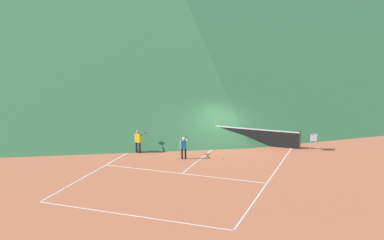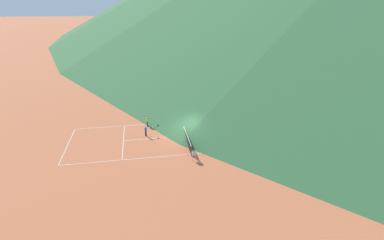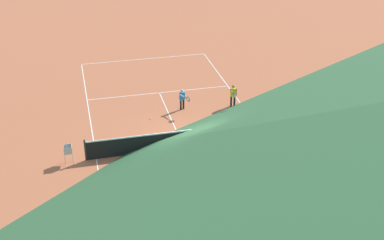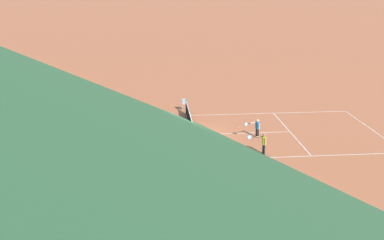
{
  "view_description": "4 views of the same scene",
  "coord_description": "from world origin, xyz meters",
  "px_view_note": "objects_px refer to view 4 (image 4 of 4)",
  "views": [
    {
      "loc": [
        8.8,
        -29.08,
        7.83
      ],
      "look_at": [
        -1.86,
        0.05,
        1.18
      ],
      "focal_mm": 50.0,
      "sensor_mm": 36.0,
      "label": 1
    },
    {
      "loc": [
        28.87,
        -4.38,
        13.45
      ],
      "look_at": [
        -1.1,
        1.04,
        1.37
      ],
      "focal_mm": 28.0,
      "sensor_mm": 36.0,
      "label": 2
    },
    {
      "loc": [
        4.73,
        21.13,
        12.85
      ],
      "look_at": [
        -0.5,
        -0.49,
        1.19
      ],
      "focal_mm": 50.0,
      "sensor_mm": 36.0,
      "label": 3
    },
    {
      "loc": [
        -26.74,
        2.4,
        9.75
      ],
      "look_at": [
        -0.43,
        0.02,
        1.13
      ],
      "focal_mm": 42.0,
      "sensor_mm": 36.0,
      "label": 4
    }
  ],
  "objects_px": {
    "player_near_baseline": "(257,127)",
    "tennis_ball_mid_court": "(192,114)",
    "tennis_ball_service_box": "(202,133)",
    "tennis_ball_near_corner": "(67,143)",
    "tennis_ball_by_net_right": "(239,127)",
    "tennis_net": "(192,127)",
    "player_far_baseline": "(263,142)",
    "ball_hopper": "(184,102)",
    "courtside_bench": "(195,170)"
  },
  "relations": [
    {
      "from": "tennis_ball_near_corner",
      "to": "tennis_ball_mid_court",
      "type": "bearing_deg",
      "value": -58.1
    },
    {
      "from": "tennis_ball_mid_court",
      "to": "courtside_bench",
      "type": "distance_m",
      "value": 10.59
    },
    {
      "from": "player_far_baseline",
      "to": "tennis_ball_near_corner",
      "type": "height_order",
      "value": "player_far_baseline"
    },
    {
      "from": "tennis_ball_mid_court",
      "to": "ball_hopper",
      "type": "bearing_deg",
      "value": 23.07
    },
    {
      "from": "tennis_ball_by_net_right",
      "to": "tennis_ball_near_corner",
      "type": "xyz_separation_m",
      "value": [
        -1.83,
        10.88,
        0.0
      ]
    },
    {
      "from": "tennis_ball_near_corner",
      "to": "courtside_bench",
      "type": "xyz_separation_m",
      "value": [
        -5.56,
        -7.22,
        0.42
      ]
    },
    {
      "from": "tennis_net",
      "to": "tennis_ball_by_net_right",
      "type": "bearing_deg",
      "value": -72.12
    },
    {
      "from": "player_far_baseline",
      "to": "tennis_ball_near_corner",
      "type": "relative_size",
      "value": 18.97
    },
    {
      "from": "tennis_ball_mid_court",
      "to": "tennis_ball_near_corner",
      "type": "height_order",
      "value": "same"
    },
    {
      "from": "tennis_ball_by_net_right",
      "to": "courtside_bench",
      "type": "relative_size",
      "value": 0.04
    },
    {
      "from": "player_far_baseline",
      "to": "ball_hopper",
      "type": "height_order",
      "value": "player_far_baseline"
    },
    {
      "from": "player_near_baseline",
      "to": "tennis_ball_near_corner",
      "type": "bearing_deg",
      "value": 89.79
    },
    {
      "from": "tennis_ball_by_net_right",
      "to": "tennis_ball_near_corner",
      "type": "distance_m",
      "value": 11.03
    },
    {
      "from": "player_far_baseline",
      "to": "tennis_ball_by_net_right",
      "type": "relative_size",
      "value": 18.97
    },
    {
      "from": "player_near_baseline",
      "to": "tennis_ball_service_box",
      "type": "xyz_separation_m",
      "value": [
        0.98,
        3.32,
        -0.66
      ]
    },
    {
      "from": "player_near_baseline",
      "to": "tennis_ball_mid_court",
      "type": "xyz_separation_m",
      "value": [
        5.03,
        3.61,
        -0.66
      ]
    },
    {
      "from": "tennis_ball_by_net_right",
      "to": "ball_hopper",
      "type": "bearing_deg",
      "value": 38.14
    },
    {
      "from": "tennis_net",
      "to": "ball_hopper",
      "type": "xyz_separation_m",
      "value": [
        5.3,
        0.08,
        0.16
      ]
    },
    {
      "from": "ball_hopper",
      "to": "courtside_bench",
      "type": "distance_m",
      "value": 11.65
    },
    {
      "from": "player_near_baseline",
      "to": "ball_hopper",
      "type": "bearing_deg",
      "value": 33.63
    },
    {
      "from": "player_near_baseline",
      "to": "tennis_ball_service_box",
      "type": "relative_size",
      "value": 17.82
    },
    {
      "from": "tennis_ball_mid_court",
      "to": "courtside_bench",
      "type": "height_order",
      "value": "courtside_bench"
    },
    {
      "from": "tennis_ball_by_net_right",
      "to": "courtside_bench",
      "type": "distance_m",
      "value": 8.26
    },
    {
      "from": "tennis_ball_mid_court",
      "to": "tennis_ball_near_corner",
      "type": "distance_m",
      "value": 9.44
    },
    {
      "from": "tennis_net",
      "to": "tennis_ball_mid_court",
      "type": "xyz_separation_m",
      "value": [
        4.2,
        -0.38,
        -0.47
      ]
    },
    {
      "from": "tennis_ball_by_net_right",
      "to": "ball_hopper",
      "type": "xyz_separation_m",
      "value": [
        4.25,
        3.34,
        0.62
      ]
    },
    {
      "from": "tennis_ball_by_net_right",
      "to": "courtside_bench",
      "type": "height_order",
      "value": "courtside_bench"
    },
    {
      "from": "tennis_net",
      "to": "courtside_bench",
      "type": "xyz_separation_m",
      "value": [
        -6.34,
        0.41,
        -0.05
      ]
    },
    {
      "from": "tennis_ball_by_net_right",
      "to": "tennis_net",
      "type": "bearing_deg",
      "value": 107.88
    },
    {
      "from": "player_far_baseline",
      "to": "tennis_ball_service_box",
      "type": "bearing_deg",
      "value": 39.35
    },
    {
      "from": "tennis_net",
      "to": "tennis_ball_mid_court",
      "type": "relative_size",
      "value": 139.09
    },
    {
      "from": "player_far_baseline",
      "to": "ball_hopper",
      "type": "xyz_separation_m",
      "value": [
        8.87,
        3.81,
        -0.07
      ]
    },
    {
      "from": "tennis_ball_service_box",
      "to": "tennis_ball_mid_court",
      "type": "bearing_deg",
      "value": 4.13
    },
    {
      "from": "courtside_bench",
      "to": "player_far_baseline",
      "type": "bearing_deg",
      "value": -56.11
    },
    {
      "from": "tennis_net",
      "to": "tennis_ball_mid_court",
      "type": "bearing_deg",
      "value": -5.22
    },
    {
      "from": "tennis_ball_mid_court",
      "to": "courtside_bench",
      "type": "bearing_deg",
      "value": 175.71
    },
    {
      "from": "player_far_baseline",
      "to": "tennis_ball_by_net_right",
      "type": "bearing_deg",
      "value": 5.84
    },
    {
      "from": "tennis_ball_mid_court",
      "to": "tennis_net",
      "type": "bearing_deg",
      "value": 174.78
    },
    {
      "from": "tennis_net",
      "to": "player_near_baseline",
      "type": "bearing_deg",
      "value": -101.68
    },
    {
      "from": "tennis_ball_mid_court",
      "to": "tennis_ball_near_corner",
      "type": "bearing_deg",
      "value": 121.9
    },
    {
      "from": "tennis_ball_by_net_right",
      "to": "tennis_ball_mid_court",
      "type": "relative_size",
      "value": 1.0
    },
    {
      "from": "tennis_ball_mid_court",
      "to": "ball_hopper",
      "type": "height_order",
      "value": "ball_hopper"
    },
    {
      "from": "tennis_net",
      "to": "tennis_ball_near_corner",
      "type": "xyz_separation_m",
      "value": [
        -0.78,
        7.63,
        -0.47
      ]
    },
    {
      "from": "tennis_ball_near_corner",
      "to": "ball_hopper",
      "type": "height_order",
      "value": "ball_hopper"
    },
    {
      "from": "tennis_net",
      "to": "tennis_ball_service_box",
      "type": "height_order",
      "value": "tennis_net"
    },
    {
      "from": "ball_hopper",
      "to": "courtside_bench",
      "type": "xyz_separation_m",
      "value": [
        -11.64,
        0.32,
        -0.2
      ]
    },
    {
      "from": "tennis_ball_near_corner",
      "to": "courtside_bench",
      "type": "distance_m",
      "value": 9.12
    },
    {
      "from": "tennis_net",
      "to": "courtside_bench",
      "type": "distance_m",
      "value": 6.36
    },
    {
      "from": "tennis_net",
      "to": "tennis_ball_by_net_right",
      "type": "distance_m",
      "value": 3.45
    },
    {
      "from": "tennis_ball_mid_court",
      "to": "tennis_ball_service_box",
      "type": "height_order",
      "value": "same"
    }
  ]
}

